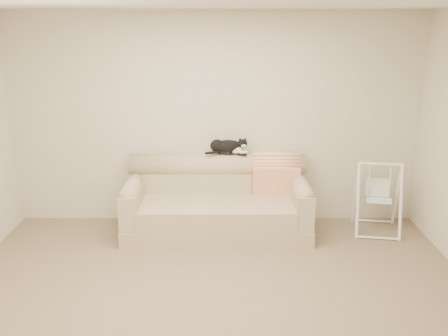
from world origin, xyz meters
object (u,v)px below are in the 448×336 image
Objects in this scene: tuxedo_cat at (228,146)px; baby_swing at (378,197)px; remote_b at (240,154)px; sofa at (217,203)px; remote_a at (225,153)px.

tuxedo_cat is 1.91m from baby_swing.
remote_b is 0.18m from tuxedo_cat.
tuxedo_cat is at bearing 62.48° from sofa.
baby_swing is (1.80, -0.25, -0.57)m from tuxedo_cat.
remote_b is at bearing -10.24° from tuxedo_cat.
tuxedo_cat is (-0.15, 0.03, 0.09)m from remote_b.
baby_swing is at bearing -8.01° from tuxedo_cat.
tuxedo_cat reaches higher than remote_a.
remote_a is 1.91m from baby_swing.
sofa is at bearing 179.76° from baby_swing.
remote_b is at bearing 172.20° from baby_swing.
remote_b is 0.20× the size of baby_swing.
baby_swing is (1.65, -0.23, -0.47)m from remote_b.
sofa reaches higher than baby_swing.
remote_a is at bearing 172.22° from baby_swing.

